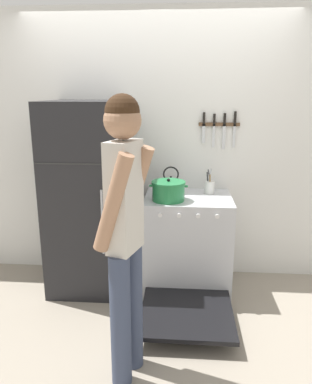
# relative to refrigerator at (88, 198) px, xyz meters

# --- Properties ---
(ground_plane) EXTENTS (14.00, 14.00, 0.00)m
(ground_plane) POSITION_rel_refrigerator_xyz_m (0.62, 0.34, -0.86)
(ground_plane) COLOR gray
(wall_back) EXTENTS (10.00, 0.06, 2.55)m
(wall_back) POSITION_rel_refrigerator_xyz_m (0.62, 0.37, 0.41)
(wall_back) COLOR silver
(wall_back) RESTS_ON ground_plane
(refrigerator) EXTENTS (0.68, 0.71, 1.73)m
(refrigerator) POSITION_rel_refrigerator_xyz_m (0.00, 0.00, 0.00)
(refrigerator) COLOR black
(refrigerator) RESTS_ON ground_plane
(stove_range) EXTENTS (0.78, 1.32, 0.88)m
(stove_range) POSITION_rel_refrigerator_xyz_m (0.92, -0.00, -0.43)
(stove_range) COLOR silver
(stove_range) RESTS_ON ground_plane
(dutch_oven_pot) EXTENTS (0.33, 0.29, 0.20)m
(dutch_oven_pot) POSITION_rel_refrigerator_xyz_m (0.74, -0.09, 0.11)
(dutch_oven_pot) COLOR #237A42
(dutch_oven_pot) RESTS_ON stove_range
(tea_kettle) EXTENTS (0.24, 0.19, 0.25)m
(tea_kettle) POSITION_rel_refrigerator_xyz_m (0.75, 0.16, 0.10)
(tea_kettle) COLOR silver
(tea_kettle) RESTS_ON stove_range
(utensil_jar) EXTENTS (0.09, 0.09, 0.24)m
(utensil_jar) POSITION_rel_refrigerator_xyz_m (1.11, 0.16, 0.08)
(utensil_jar) COLOR silver
(utensil_jar) RESTS_ON stove_range
(person) EXTENTS (0.36, 0.42, 1.80)m
(person) POSITION_rel_refrigerator_xyz_m (0.53, -1.16, 0.16)
(person) COLOR #38425B
(person) RESTS_ON ground_plane
(wall_knife_strip) EXTENTS (0.38, 0.03, 0.35)m
(wall_knife_strip) POSITION_rel_refrigerator_xyz_m (1.19, 0.33, 0.64)
(wall_knife_strip) COLOR brown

